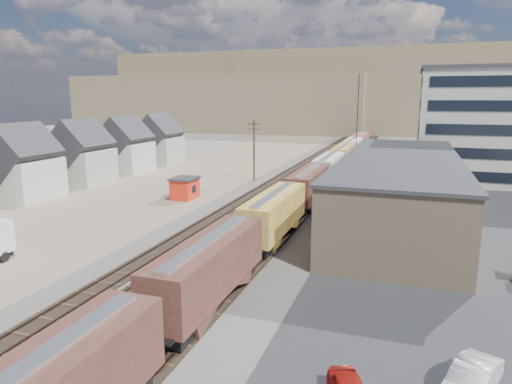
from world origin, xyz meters
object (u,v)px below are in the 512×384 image
(maintenance_shed, at_px, (185,188))
(freight_train, at_px, (320,175))
(parked_car_blue, at_px, (479,172))
(parked_car_white, at_px, (471,381))
(utility_pole_north, at_px, (254,149))

(maintenance_shed, bearing_deg, freight_train, 28.08)
(maintenance_shed, distance_m, parked_car_blue, 52.08)
(freight_train, height_order, parked_car_blue, freight_train)
(parked_car_blue, bearing_deg, maintenance_shed, 168.39)
(freight_train, distance_m, maintenance_shed, 19.22)
(parked_car_white, bearing_deg, utility_pole_north, 142.60)
(freight_train, distance_m, utility_pole_north, 14.27)
(freight_train, distance_m, parked_car_white, 45.50)
(maintenance_shed, height_order, parked_car_blue, maintenance_shed)
(parked_car_white, height_order, parked_car_blue, parked_car_white)
(maintenance_shed, bearing_deg, parked_car_blue, 38.52)
(parked_car_white, bearing_deg, maintenance_shed, 157.18)
(utility_pole_north, xyz_separation_m, maintenance_shed, (-4.62, -15.81, -3.78))
(utility_pole_north, bearing_deg, freight_train, -28.86)
(maintenance_shed, relative_size, parked_car_white, 0.85)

